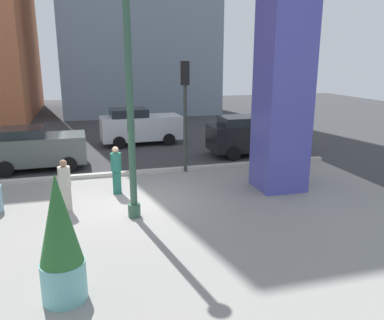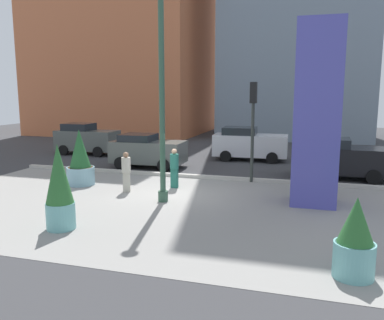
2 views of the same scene
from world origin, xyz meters
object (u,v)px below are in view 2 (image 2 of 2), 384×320
Objects in this scene: art_pillar_blue at (317,114)px; potted_plant_mid_plaza at (80,161)px; potted_plant_by_pillar at (59,188)px; traffic_light_corner at (253,115)px; potted_plant_near_right at (355,241)px; car_passing_lane at (147,150)px; pedestrian_on_sidewalk at (174,166)px; car_far_lane at (249,144)px; fire_hydrant at (58,167)px; pedestrian_crossing at (126,170)px; lamp_post at (162,99)px; car_curb_east at (86,139)px; car_curb_west at (340,158)px.

art_pillar_blue reaches higher than potted_plant_mid_plaza.
traffic_light_corner reaches higher than potted_plant_by_pillar.
potted_plant_near_right is 14.29m from car_passing_lane.
pedestrian_on_sidewalk is (-2.91, -2.03, -2.04)m from traffic_light_corner.
fire_hydrant is at bearing -139.69° from car_far_lane.
art_pillar_blue is 12.27m from fire_hydrant.
traffic_light_corner is at bearing 6.84° from fire_hydrant.
pedestrian_crossing is (4.65, -2.14, 0.53)m from fire_hydrant.
car_passing_lane is (-3.22, 6.19, -2.82)m from lamp_post.
car_passing_lane is 5.42m from pedestrian_crossing.
lamp_post is 13.04m from car_curb_east.
potted_plant_mid_plaza is at bearing 166.36° from pedestrian_crossing.
car_passing_lane is 2.37× the size of pedestrian_crossing.
pedestrian_on_sidewalk is at bearing 36.99° from pedestrian_crossing.
potted_plant_mid_plaza is 11.71m from car_curb_west.
car_curb_west is at bearing 77.00° from art_pillar_blue.
art_pillar_blue is 16.26m from car_curb_east.
car_passing_lane is 0.90× the size of car_far_lane.
lamp_post reaches higher than potted_plant_mid_plaza.
lamp_post reaches higher than pedestrian_crossing.
car_passing_lane is 6.32m from car_curb_east.
traffic_light_corner is at bearing 111.97° from potted_plant_near_right.
car_far_lane reaches higher than car_curb_west.
lamp_post is 4.70× the size of pedestrian_crossing.
traffic_light_corner is (2.60, 4.17, -0.75)m from lamp_post.
potted_plant_near_right is 14.85m from fire_hydrant.
art_pillar_blue is 3.87× the size of pedestrian_on_sidewalk.
fire_hydrant is 0.18× the size of car_far_lane.
car_curb_west is at bearing -0.05° from car_passing_lane.
traffic_light_corner is 1.12× the size of car_curb_east.
potted_plant_mid_plaza is (-10.50, 6.13, 0.20)m from potted_plant_near_right.
car_passing_lane is at bearing 98.25° from potted_plant_by_pillar.
traffic_light_corner is 12.59m from car_curb_east.
potted_plant_mid_plaza is 0.62× the size of car_passing_lane.
potted_plant_near_right reaches higher than pedestrian_crossing.
car_curb_east reaches higher than car_passing_lane.
lamp_post is 4.61× the size of pedestrian_on_sidewalk.
art_pillar_blue is at bearing -103.00° from car_curb_west.
lamp_post reaches higher than pedestrian_on_sidewalk.
car_curb_east is at bearing 155.67° from traffic_light_corner.
potted_plant_by_pillar is at bearing -104.24° from pedestrian_on_sidewalk.
potted_plant_mid_plaza is 4.10m from pedestrian_on_sidewalk.
pedestrian_on_sidewalk is at bearing 171.33° from art_pillar_blue.
car_curb_east is (-4.37, 7.76, -0.07)m from potted_plant_mid_plaza.
pedestrian_on_sidewalk is at bearing -8.43° from fire_hydrant.
potted_plant_near_right is at bearing -36.86° from lamp_post.
art_pillar_blue is 1.49× the size of car_far_lane.
pedestrian_on_sidewalk is (1.61, 1.21, 0.02)m from pedestrian_crossing.
traffic_light_corner is at bearing 35.62° from pedestrian_crossing.
car_curb_west is at bearing -11.63° from car_curb_east.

